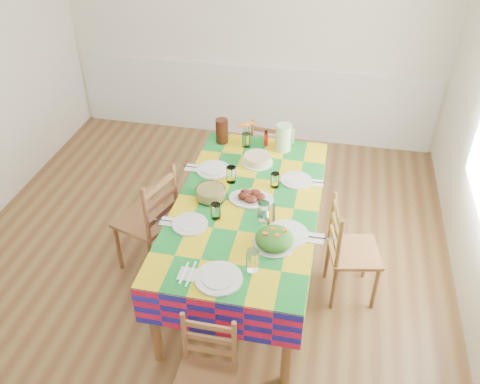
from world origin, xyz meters
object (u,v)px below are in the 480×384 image
dining_table (247,212)px  green_pitcher (284,137)px  chair_near (205,378)px  tea_pitcher (222,131)px  chair_left (150,221)px  chair_right (349,252)px  chair_far (271,156)px  meat_platter (251,197)px

dining_table → green_pitcher: (0.17, 0.87, 0.22)m
green_pitcher → chair_near: green_pitcher is taller
tea_pitcher → chair_left: size_ratio=0.23×
tea_pitcher → chair_near: (0.42, -2.23, -0.52)m
green_pitcher → chair_right: (0.68, -0.88, -0.49)m
chair_far → dining_table: bearing=95.2°
green_pitcher → chair_far: green_pitcher is taller
dining_table → tea_pitcher: tea_pitcher is taller
tea_pitcher → dining_table: bearing=-64.9°
meat_platter → green_pitcher: green_pitcher is taller
meat_platter → green_pitcher: (0.14, 0.83, 0.10)m
tea_pitcher → chair_left: 1.09m
tea_pitcher → chair_left: tea_pitcher is taller
dining_table → green_pitcher: 0.92m
chair_far → chair_left: size_ratio=0.88×
chair_near → chair_far: (-0.00, 2.68, 0.02)m
dining_table → chair_far: 1.37m
chair_right → tea_pitcher: bearing=42.4°
green_pitcher → tea_pitcher: green_pitcher is taller
dining_table → tea_pitcher: size_ratio=8.98×
chair_left → green_pitcher: bearing=149.4°
chair_near → chair_left: 1.57m
chair_far → green_pitcher: bearing=115.3°
dining_table → chair_right: (0.85, -0.01, -0.27)m
dining_table → tea_pitcher: (-0.42, 0.89, 0.21)m
meat_platter → tea_pitcher: bearing=117.6°
chair_left → chair_right: 1.69m
dining_table → chair_far: size_ratio=2.35×
chair_right → dining_table: bearing=77.2°
tea_pitcher → green_pitcher: bearing=-1.6°
meat_platter → chair_far: chair_far is taller
tea_pitcher → chair_near: bearing=-79.4°
chair_left → meat_platter: bearing=112.1°
chair_left → dining_table: bearing=109.1°
dining_table → green_pitcher: size_ratio=8.39×
dining_table → meat_platter: meat_platter is taller
meat_platter → chair_far: 1.35m
dining_table → chair_right: chair_right is taller
green_pitcher → dining_table: bearing=-100.8°
dining_table → chair_near: bearing=-90.0°
green_pitcher → chair_near: 2.28m
meat_platter → chair_far: (-0.03, 1.29, -0.41)m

